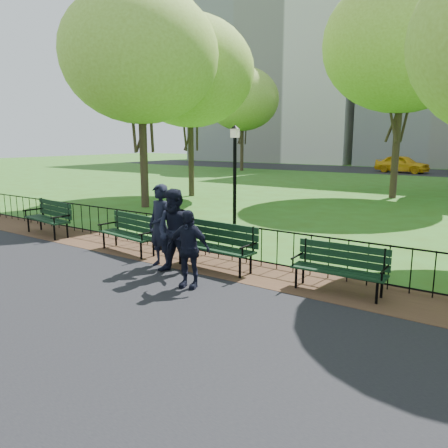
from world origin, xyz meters
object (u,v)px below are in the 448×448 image
Objects in this scene: park_bench_main at (204,238)px; tree_far_c at (404,43)px; tree_far_w at (242,99)px; taxi at (402,164)px; park_bench_left_a at (131,229)px; person_mid at (176,232)px; lamppost at (235,174)px; park_bench_right_a at (340,263)px; person_right at (188,249)px; person_left at (161,226)px; tree_mid_w at (190,72)px; tree_near_w at (140,56)px; park_bench_left_b at (50,214)px.

tree_far_c is (0.46, 14.73, 6.53)m from park_bench_main.
tree_far_w reaches higher than taxi.
person_mid is (2.20, -0.77, 0.33)m from park_bench_left_a.
park_bench_left_a is 4.05m from lamppost.
park_bench_right_a is 2.90m from person_right.
park_bench_left_a is 1.25× the size of person_right.
lamppost is 1.75× the size of person_left.
tree_mid_w reaches higher than person_right.
tree_far_w is 2.07× the size of taxi.
person_mid is (15.63, -27.13, -5.41)m from tree_far_w.
park_bench_right_a is at bearing 5.44° from park_bench_main.
park_bench_right_a is 32.83m from tree_far_w.
park_bench_main is 1.43m from person_right.
park_bench_left_a is 1.05× the size of person_mid.
tree_far_w is at bearing 124.16° from taxi.
tree_far_c reaches higher than person_mid.
tree_near_w is at bearing -179.21° from taxi.
taxi is at bearing 99.07° from park_bench_left_a.
person_right is 33.46m from taxi.
person_right is (6.49, -1.33, 0.14)m from park_bench_left_b.
person_right is at bearing -40.62° from tree_near_w.
person_mid is (-3.27, -0.92, 0.36)m from park_bench_right_a.
person_mid reaches higher than taxi.
park_bench_right_a is at bearing 9.27° from park_bench_left_a.
tree_mid_w is (-6.53, 5.89, 4.28)m from lamppost.
tree_far_w is at bearing 114.44° from tree_mid_w.
park_bench_left_b reaches higher than park_bench_right_a.
park_bench_main is 1.07× the size of person_left.
person_right is (0.60, -1.30, 0.10)m from park_bench_main.
park_bench_left_b is 11.31m from tree_mid_w.
tree_far_w is 4.85× the size of person_left.
tree_near_w is 10.50m from person_left.
park_bench_left_b is 5.75m from lamppost.
person_right is (0.75, -0.50, -0.15)m from person_mid.
lamppost is at bearing 100.87° from person_right.
tree_near_w is at bearing -131.13° from tree_far_c.
person_right is at bearing -89.48° from tree_far_c.
person_left reaches higher than park_bench_left_a.
park_bench_main is at bearing -49.71° from tree_mid_w.
park_bench_main is 31.22m from tree_far_w.
tree_far_c is at bearing 77.13° from person_mid.
park_bench_main is at bearing -66.07° from lamppost.
tree_far_w reaches higher than park_bench_main.
park_bench_left_a is at bearing 143.30° from person_right.
person_mid is at bearing -60.05° from tree_far_w.
tree_near_w reaches higher than park_bench_right_a.
tree_mid_w is at bearing -65.56° from tree_far_w.
park_bench_left_b is 0.46× the size of taxi.
person_left reaches higher than park_bench_left_b.
taxi is (-0.75, 31.98, 0.16)m from park_bench_left_a.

